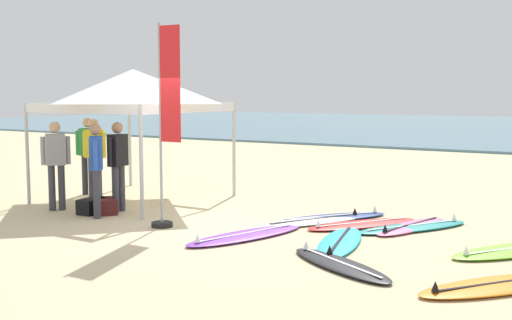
{
  "coord_description": "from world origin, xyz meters",
  "views": [
    {
      "loc": [
        6.4,
        -8.87,
        2.26
      ],
      "look_at": [
        0.33,
        1.22,
        1.0
      ],
      "focal_mm": 44.19,
      "sensor_mm": 36.0,
      "label": 1
    }
  ],
  "objects_px": {
    "surfboard_cyan": "(340,242)",
    "banner_flag": "(166,134)",
    "surfboard_black": "(340,264)",
    "person_yellow": "(95,153)",
    "canopy_tent": "(133,87)",
    "surfboard_teal": "(414,227)",
    "surfboard_white": "(315,221)",
    "person_blue": "(96,164)",
    "gear_bag_by_pole": "(106,206)",
    "surfboard_pink": "(411,226)",
    "gear_bag_near_tent": "(93,206)",
    "person_black": "(118,160)",
    "surfboard_orange": "(502,285)",
    "surfboard_navy": "(334,217)",
    "surfboard_purple": "(246,235)",
    "person_green": "(88,151)",
    "person_grey": "(56,159)",
    "surfboard_red": "(362,224)"
  },
  "relations": [
    {
      "from": "person_green",
      "to": "banner_flag",
      "type": "bearing_deg",
      "value": -26.14
    },
    {
      "from": "surfboard_pink",
      "to": "person_black",
      "type": "xyz_separation_m",
      "value": [
        -5.24,
        -1.4,
        0.95
      ]
    },
    {
      "from": "surfboard_black",
      "to": "person_black",
      "type": "distance_m",
      "value": 5.42
    },
    {
      "from": "surfboard_orange",
      "to": "surfboard_cyan",
      "type": "bearing_deg",
      "value": 158.1
    },
    {
      "from": "surfboard_orange",
      "to": "person_yellow",
      "type": "bearing_deg",
      "value": 166.44
    },
    {
      "from": "person_green",
      "to": "surfboard_cyan",
      "type": "bearing_deg",
      "value": -11.8
    },
    {
      "from": "surfboard_purple",
      "to": "surfboard_navy",
      "type": "distance_m",
      "value": 2.12
    },
    {
      "from": "surfboard_cyan",
      "to": "surfboard_navy",
      "type": "xyz_separation_m",
      "value": [
        -0.84,
        1.68,
        0.0
      ]
    },
    {
      "from": "surfboard_teal",
      "to": "person_blue",
      "type": "distance_m",
      "value": 5.67
    },
    {
      "from": "canopy_tent",
      "to": "person_green",
      "type": "distance_m",
      "value": 1.93
    },
    {
      "from": "surfboard_cyan",
      "to": "banner_flag",
      "type": "xyz_separation_m",
      "value": [
        -2.97,
        -0.41,
        1.54
      ]
    },
    {
      "from": "person_blue",
      "to": "canopy_tent",
      "type": "bearing_deg",
      "value": 111.37
    },
    {
      "from": "surfboard_purple",
      "to": "person_green",
      "type": "relative_size",
      "value": 1.37
    },
    {
      "from": "surfboard_pink",
      "to": "surfboard_navy",
      "type": "relative_size",
      "value": 0.99
    },
    {
      "from": "surfboard_navy",
      "to": "gear_bag_by_pole",
      "type": "height_order",
      "value": "gear_bag_by_pole"
    },
    {
      "from": "surfboard_black",
      "to": "person_grey",
      "type": "height_order",
      "value": "person_grey"
    },
    {
      "from": "surfboard_purple",
      "to": "gear_bag_by_pole",
      "type": "xyz_separation_m",
      "value": [
        -3.3,
        0.33,
        0.1
      ]
    },
    {
      "from": "surfboard_teal",
      "to": "person_grey",
      "type": "distance_m",
      "value": 6.74
    },
    {
      "from": "surfboard_navy",
      "to": "person_black",
      "type": "xyz_separation_m",
      "value": [
        -3.82,
        -1.45,
        0.95
      ]
    },
    {
      "from": "surfboard_cyan",
      "to": "person_blue",
      "type": "distance_m",
      "value": 4.71
    },
    {
      "from": "canopy_tent",
      "to": "surfboard_navy",
      "type": "bearing_deg",
      "value": 3.45
    },
    {
      "from": "person_grey",
      "to": "person_yellow",
      "type": "xyz_separation_m",
      "value": [
        -0.36,
        1.36,
        0.0
      ]
    },
    {
      "from": "surfboard_cyan",
      "to": "surfboard_teal",
      "type": "bearing_deg",
      "value": 68.65
    },
    {
      "from": "surfboard_cyan",
      "to": "surfboard_teal",
      "type": "xyz_separation_m",
      "value": [
        0.63,
        1.61,
        -0.0
      ]
    },
    {
      "from": "person_grey",
      "to": "person_black",
      "type": "xyz_separation_m",
      "value": [
        1.12,
        0.51,
        0.0
      ]
    },
    {
      "from": "person_yellow",
      "to": "surfboard_black",
      "type": "bearing_deg",
      "value": -18.64
    },
    {
      "from": "person_black",
      "to": "surfboard_white",
      "type": "bearing_deg",
      "value": 15.3
    },
    {
      "from": "surfboard_red",
      "to": "banner_flag",
      "type": "height_order",
      "value": "banner_flag"
    },
    {
      "from": "surfboard_orange",
      "to": "gear_bag_near_tent",
      "type": "relative_size",
      "value": 3.7
    },
    {
      "from": "person_yellow",
      "to": "person_green",
      "type": "bearing_deg",
      "value": 148.74
    },
    {
      "from": "banner_flag",
      "to": "gear_bag_near_tent",
      "type": "relative_size",
      "value": 5.67
    },
    {
      "from": "surfboard_purple",
      "to": "surfboard_white",
      "type": "distance_m",
      "value": 1.64
    },
    {
      "from": "surfboard_white",
      "to": "person_grey",
      "type": "height_order",
      "value": "person_grey"
    },
    {
      "from": "surfboard_black",
      "to": "person_yellow",
      "type": "xyz_separation_m",
      "value": [
        -6.63,
        2.24,
        0.95
      ]
    },
    {
      "from": "person_grey",
      "to": "surfboard_purple",
      "type": "bearing_deg",
      "value": -0.98
    },
    {
      "from": "canopy_tent",
      "to": "surfboard_orange",
      "type": "xyz_separation_m",
      "value": [
        7.77,
        -2.4,
        -2.35
      ]
    },
    {
      "from": "gear_bag_by_pole",
      "to": "surfboard_purple",
      "type": "bearing_deg",
      "value": -5.7
    },
    {
      "from": "gear_bag_near_tent",
      "to": "canopy_tent",
      "type": "bearing_deg",
      "value": 101.98
    },
    {
      "from": "surfboard_black",
      "to": "person_green",
      "type": "relative_size",
      "value": 1.13
    },
    {
      "from": "canopy_tent",
      "to": "surfboard_teal",
      "type": "height_order",
      "value": "canopy_tent"
    },
    {
      "from": "surfboard_teal",
      "to": "surfboard_white",
      "type": "height_order",
      "value": "same"
    },
    {
      "from": "canopy_tent",
      "to": "gear_bag_near_tent",
      "type": "relative_size",
      "value": 5.24
    },
    {
      "from": "surfboard_orange",
      "to": "person_blue",
      "type": "bearing_deg",
      "value": 175.23
    },
    {
      "from": "surfboard_teal",
      "to": "surfboard_white",
      "type": "xyz_separation_m",
      "value": [
        -1.63,
        -0.38,
        0.0
      ]
    },
    {
      "from": "person_black",
      "to": "surfboard_pink",
      "type": "bearing_deg",
      "value": 15.01
    },
    {
      "from": "person_black",
      "to": "surfboard_orange",
      "type": "bearing_deg",
      "value": -9.71
    },
    {
      "from": "surfboard_red",
      "to": "banner_flag",
      "type": "bearing_deg",
      "value": -147.08
    },
    {
      "from": "surfboard_teal",
      "to": "gear_bag_near_tent",
      "type": "xyz_separation_m",
      "value": [
        -5.6,
        -1.74,
        0.1
      ]
    },
    {
      "from": "person_grey",
      "to": "gear_bag_by_pole",
      "type": "relative_size",
      "value": 2.85
    },
    {
      "from": "gear_bag_by_pole",
      "to": "surfboard_pink",
      "type": "bearing_deg",
      "value": 17.29
    }
  ]
}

